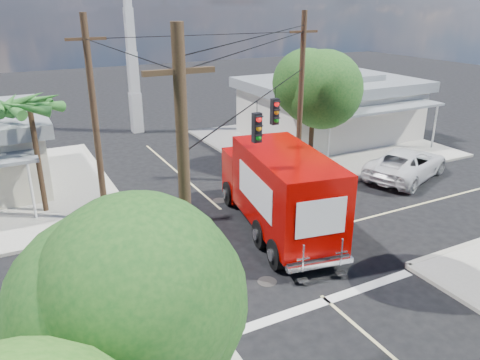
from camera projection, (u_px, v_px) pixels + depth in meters
ground at (262, 245)px, 19.22m from camera, size 120.00×120.00×0.00m
sidewalk_ne at (319, 143)px, 32.91m from camera, size 14.12×14.12×0.14m
road_markings at (282, 262)px, 18.00m from camera, size 32.00×32.00×0.01m
building_ne at (330, 106)px, 33.71m from camera, size 11.80×10.20×4.50m
radio_tower at (132, 57)px, 33.99m from camera, size 0.80×0.80×17.00m
tree_sw_front at (141, 301)px, 8.41m from camera, size 3.88×3.78×6.03m
tree_ne_front at (315, 89)px, 26.23m from camera, size 4.21×4.14×6.66m
tree_ne_back at (327, 90)px, 29.39m from camera, size 3.77×3.66×5.82m
palm_nw_front at (30, 108)px, 20.39m from camera, size 3.01×3.08×5.59m
utility_poles at (209, 131)px, 18.20m from camera, size 12.00×10.68×9.00m
vending_boxes at (306, 163)px, 26.92m from camera, size 1.90×0.50×1.10m
delivery_truck at (278, 190)px, 19.87m from camera, size 4.03×8.95×3.74m
parked_car at (407, 163)px, 26.33m from camera, size 6.69×4.77×1.69m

